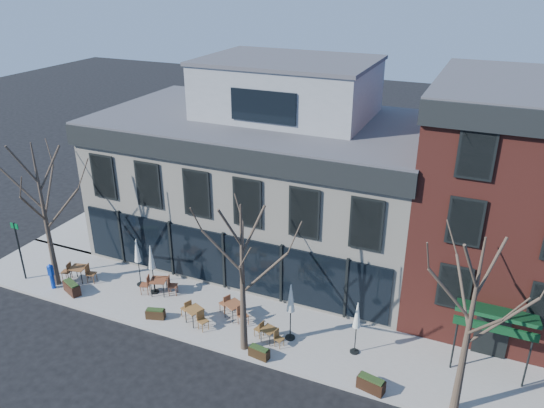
% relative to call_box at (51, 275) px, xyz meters
% --- Properties ---
extents(ground, '(120.00, 120.00, 0.00)m').
position_rel_call_box_xyz_m(ground, '(8.40, 3.60, -0.93)').
color(ground, black).
rests_on(ground, ground).
extents(sidewalk_front, '(33.50, 4.70, 0.15)m').
position_rel_call_box_xyz_m(sidewalk_front, '(11.65, 1.45, -0.85)').
color(sidewalk_front, gray).
rests_on(sidewalk_front, ground).
extents(sidewalk_side, '(4.50, 12.00, 0.15)m').
position_rel_call_box_xyz_m(sidewalk_side, '(-2.85, 9.60, -0.85)').
color(sidewalk_side, gray).
rests_on(sidewalk_side, ground).
extents(corner_building, '(18.39, 10.39, 11.10)m').
position_rel_call_box_xyz_m(corner_building, '(8.48, 8.67, 3.80)').
color(corner_building, beige).
rests_on(corner_building, ground).
extents(red_brick_building, '(8.20, 11.78, 11.18)m').
position_rel_call_box_xyz_m(red_brick_building, '(21.40, 8.59, 4.71)').
color(red_brick_building, maroon).
rests_on(red_brick_building, ground).
extents(tree_corner, '(3.93, 3.98, 7.92)m').
position_rel_call_box_xyz_m(tree_corner, '(-0.08, 0.40, 3.32)').
color(tree_corner, '#382B21').
rests_on(tree_corner, sidewalk_front).
extents(tree_mid, '(3.50, 3.55, 7.04)m').
position_rel_call_box_xyz_m(tree_mid, '(11.42, -0.30, 2.87)').
color(tree_mid, '#382B21').
rests_on(tree_mid, sidewalk_front).
extents(tree_right, '(3.72, 3.77, 7.48)m').
position_rel_call_box_xyz_m(tree_right, '(20.42, -0.30, 3.09)').
color(tree_right, '#382B21').
rests_on(tree_right, sidewalk_front).
extents(sign_pole, '(0.50, 0.10, 3.40)m').
position_rel_call_box_xyz_m(sign_pole, '(-2.10, 0.10, 1.15)').
color(sign_pole, black).
rests_on(sign_pole, sidewalk_front).
extents(call_box, '(0.29, 0.29, 1.47)m').
position_rel_call_box_xyz_m(call_box, '(0.00, 0.00, 0.00)').
color(call_box, '#0C34A8').
rests_on(call_box, sidewalk_front).
extents(cafe_set_0, '(2.00, 0.95, 1.03)m').
position_rel_call_box_xyz_m(cafe_set_0, '(0.78, 1.11, -0.25)').
color(cafe_set_0, brown).
rests_on(cafe_set_0, sidewalk_front).
extents(cafe_set_1, '(2.01, 1.15, 1.04)m').
position_rel_call_box_xyz_m(cafe_set_1, '(5.46, 1.79, -0.24)').
color(cafe_set_1, brown).
rests_on(cafe_set_1, sidewalk_front).
extents(cafe_set_2, '(1.86, 1.15, 0.97)m').
position_rel_call_box_xyz_m(cafe_set_2, '(8.44, 0.39, -0.28)').
color(cafe_set_2, brown).
rests_on(cafe_set_2, sidewalk_front).
extents(cafe_set_3, '(1.92, 1.20, 1.00)m').
position_rel_call_box_xyz_m(cafe_set_3, '(9.97, 1.49, -0.26)').
color(cafe_set_3, brown).
rests_on(cafe_set_3, sidewalk_front).
extents(cafe_set_4, '(1.62, 0.78, 0.83)m').
position_rel_call_box_xyz_m(cafe_set_4, '(12.24, 0.55, -0.35)').
color(cafe_set_4, brown).
rests_on(cafe_set_4, sidewalk_front).
extents(umbrella_0, '(0.44, 0.44, 2.75)m').
position_rel_call_box_xyz_m(umbrella_0, '(4.06, 2.10, 1.16)').
color(umbrella_0, black).
rests_on(umbrella_0, sidewalk_front).
extents(umbrella_1, '(0.44, 0.44, 2.77)m').
position_rel_call_box_xyz_m(umbrella_1, '(5.16, 1.79, 1.18)').
color(umbrella_1, black).
rests_on(umbrella_1, sidewalk_front).
extents(umbrella_3, '(0.46, 0.46, 2.89)m').
position_rel_call_box_xyz_m(umbrella_3, '(13.04, 1.14, 1.26)').
color(umbrella_3, black).
rests_on(umbrella_3, sidewalk_front).
extents(umbrella_4, '(0.42, 0.42, 2.61)m').
position_rel_call_box_xyz_m(umbrella_4, '(16.01, 1.37, 1.07)').
color(umbrella_4, black).
rests_on(umbrella_4, sidewalk_front).
extents(planter_0, '(1.22, 0.85, 0.64)m').
position_rel_call_box_xyz_m(planter_0, '(1.25, 0.04, -0.46)').
color(planter_0, black).
rests_on(planter_0, sidewalk_front).
extents(planter_1, '(0.98, 0.62, 0.51)m').
position_rel_call_box_xyz_m(planter_1, '(6.50, -0.04, -0.52)').
color(planter_1, '#332111').
rests_on(planter_1, sidewalk_front).
extents(planter_2, '(0.96, 0.49, 0.52)m').
position_rel_call_box_xyz_m(planter_2, '(12.28, -0.60, -0.52)').
color(planter_2, black).
rests_on(planter_2, sidewalk_front).
extents(planter_3, '(1.18, 0.66, 0.62)m').
position_rel_call_box_xyz_m(planter_3, '(17.22, -0.60, -0.47)').
color(planter_3, black).
rests_on(planter_3, sidewalk_front).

